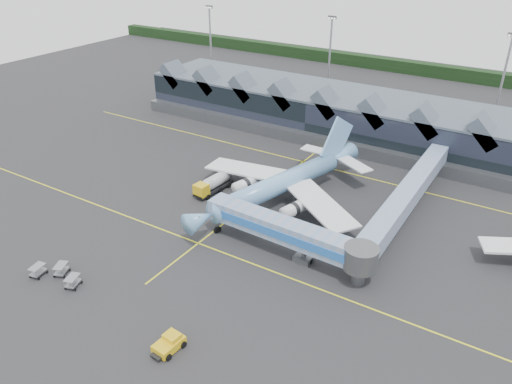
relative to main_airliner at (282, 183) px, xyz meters
The scene contains 10 objects.
ground 12.19m from the main_airliner, 113.22° to the right, with size 260.00×260.00×0.00m, color #242426.
taxi_stripes 5.98m from the main_airliner, behind, with size 120.00×60.00×0.01m.
tree_line_far 99.49m from the main_airliner, 92.63° to the left, with size 260.00×4.00×4.00m, color black.
terminal 37.97m from the main_airliner, 104.70° to the left, with size 90.00×22.25×12.52m.
light_masts 55.38m from the main_airliner, 72.51° to the left, with size 132.40×42.56×22.45m.
main_airliner is the anchor object (origin of this frame).
jet_bridge 17.50m from the main_airliner, 53.39° to the right, with size 27.89×5.20×5.97m.
fuel_truck 13.22m from the main_airliner, 166.04° to the right, with size 3.39×9.58×3.19m.
pushback_tug 38.60m from the main_airliner, 80.72° to the right, with size 2.92×4.33×1.84m.
baggage_carts 39.66m from the main_airliner, 113.78° to the right, with size 8.15×4.54×1.59m.
Camera 1 is at (42.33, -58.47, 44.38)m, focal length 35.00 mm.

